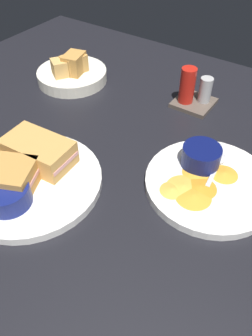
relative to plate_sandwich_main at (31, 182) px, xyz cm
name	(u,v)px	position (x,y,z in cm)	size (l,w,h in cm)	color
ground_plane	(77,153)	(-0.16, 12.96, -2.30)	(110.00, 110.00, 3.00)	black
plate_sandwich_main	(31,182)	(0.00, 0.00, 0.00)	(26.50, 26.50, 1.60)	white
sandwich_half_near	(39,151)	(-1.86, 4.68, 3.20)	(13.69, 8.43, 4.80)	tan
ramekin_dark_sauce	(7,195)	(1.31, -5.82, 2.71)	(7.71, 7.71, 3.54)	navy
spoon_by_dark_ramekin	(30,178)	(0.23, 0.00, 1.16)	(3.28, 9.96, 0.80)	silver
plate_chips_companion	(209,184)	(27.40, 18.18, 0.00)	(23.65, 23.65, 1.60)	white
ramekin_light_gravy	(201,156)	(23.85, 21.14, 2.93)	(7.28, 7.28, 3.97)	#0C144C
spoon_by_gravy_ramekin	(218,163)	(26.79, 23.13, 1.16)	(2.68, 9.96, 0.80)	silver
plantain_chip_scatter	(195,185)	(25.68, 15.49, 1.10)	(12.53, 15.22, 0.60)	gold
bread_basket_rear	(72,73)	(-18.84, 33.34, 1.68)	(18.32, 18.32, 7.98)	silver
condiment_caddy	(193,92)	(12.51, 41.19, 2.61)	(9.00, 9.00, 9.50)	brown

